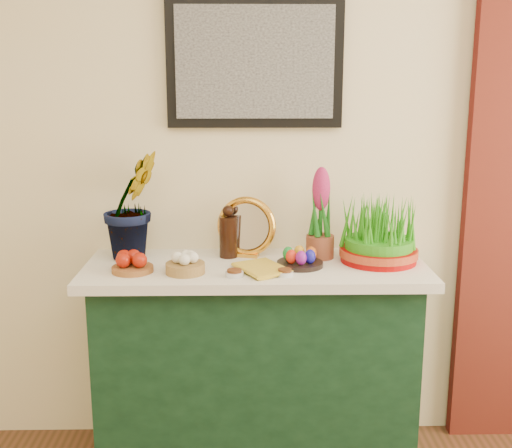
% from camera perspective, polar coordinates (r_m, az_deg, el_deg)
% --- Properties ---
extents(room, '(4.50, 4.54, 2.72)m').
position_cam_1_polar(room, '(0.68, 18.55, 17.89)').
color(room, brown).
rests_on(room, ground).
extents(sideboard, '(1.30, 0.45, 0.85)m').
position_cam_1_polar(sideboard, '(2.81, -0.02, -12.71)').
color(sideboard, '#153C22').
rests_on(sideboard, ground).
extents(tablecloth, '(1.40, 0.55, 0.04)m').
position_cam_1_polar(tablecloth, '(2.65, -0.02, -3.98)').
color(tablecloth, white).
rests_on(tablecloth, sideboard).
extents(hyacinth_green, '(0.40, 0.39, 0.60)m').
position_cam_1_polar(hyacinth_green, '(2.72, -11.00, 3.19)').
color(hyacinth_green, '#1B6B1A').
rests_on(hyacinth_green, tablecloth).
extents(apple_bowl, '(0.19, 0.19, 0.08)m').
position_cam_1_polar(apple_bowl, '(2.57, -10.93, -3.46)').
color(apple_bowl, brown).
rests_on(apple_bowl, tablecloth).
extents(garlic_basket, '(0.18, 0.18, 0.09)m').
position_cam_1_polar(garlic_basket, '(2.52, -6.31, -3.58)').
color(garlic_basket, olive).
rests_on(garlic_basket, tablecloth).
extents(vinegar_cruet, '(0.08, 0.08, 0.22)m').
position_cam_1_polar(vinegar_cruet, '(2.72, -2.48, -0.93)').
color(vinegar_cruet, black).
rests_on(vinegar_cruet, tablecloth).
extents(mirror, '(0.26, 0.12, 0.26)m').
position_cam_1_polar(mirror, '(2.73, -0.86, -0.31)').
color(mirror, gold).
rests_on(mirror, tablecloth).
extents(book, '(0.23, 0.26, 0.03)m').
position_cam_1_polar(book, '(2.50, -1.11, -4.18)').
color(book, gold).
rests_on(book, tablecloth).
extents(spice_dish_left, '(0.07, 0.07, 0.03)m').
position_cam_1_polar(spice_dish_left, '(2.48, -1.93, -4.40)').
color(spice_dish_left, silver).
rests_on(spice_dish_left, tablecloth).
extents(spice_dish_right, '(0.07, 0.07, 0.03)m').
position_cam_1_polar(spice_dish_right, '(2.49, 2.58, -4.34)').
color(spice_dish_right, silver).
rests_on(spice_dish_right, tablecloth).
extents(egg_plate, '(0.24, 0.24, 0.08)m').
position_cam_1_polar(egg_plate, '(2.61, 3.94, -3.15)').
color(egg_plate, black).
rests_on(egg_plate, tablecloth).
extents(hyacinth_pink, '(0.12, 0.12, 0.39)m').
position_cam_1_polar(hyacinth_pink, '(2.70, 5.76, 0.58)').
color(hyacinth_pink, brown).
rests_on(hyacinth_pink, tablecloth).
extents(wheatgrass_sabzeh, '(0.32, 0.32, 0.27)m').
position_cam_1_polar(wheatgrass_sabzeh, '(2.70, 10.90, -0.91)').
color(wheatgrass_sabzeh, '#9C0403').
rests_on(wheatgrass_sabzeh, tablecloth).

